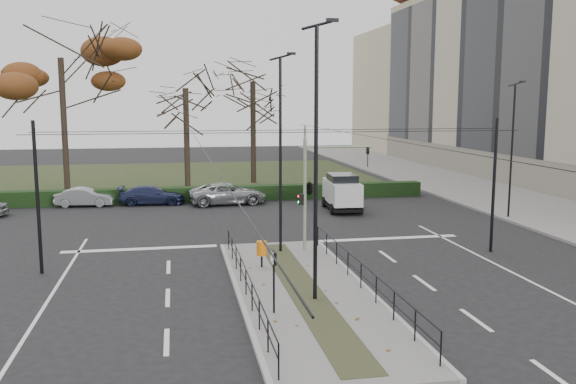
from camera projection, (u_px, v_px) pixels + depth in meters
name	position (u px, v px, depth m)	size (l,w,h in m)	color
ground	(290.00, 275.00, 23.81)	(140.00, 140.00, 0.00)	black
median_island	(304.00, 292.00, 21.37)	(4.40, 15.00, 0.14)	#605E5C
sidewalk_east	(460.00, 186.00, 48.47)	(8.00, 90.00, 0.14)	#605E5C
park	(156.00, 178.00, 53.82)	(38.00, 26.00, 0.10)	#263219
hedge	(150.00, 196.00, 40.72)	(38.00, 1.00, 1.00)	black
apartment_block	(566.00, 57.00, 50.70)	(13.09, 52.10, 21.64)	tan
median_railing	(305.00, 268.00, 21.14)	(4.14, 13.24, 0.92)	black
catenary	(283.00, 183.00, 24.88)	(20.00, 34.00, 6.00)	black
traffic_light	(311.00, 186.00, 26.85)	(3.38, 1.94, 4.97)	gray
litter_bin	(262.00, 249.00, 24.27)	(0.41, 0.41, 1.06)	black
info_panel	(274.00, 265.00, 18.86)	(0.11, 0.52, 1.98)	black
streetlamp_median_near	(316.00, 161.00, 19.74)	(0.76, 0.16, 9.15)	black
streetlamp_median_far	(281.00, 152.00, 26.31)	(0.72, 0.15, 8.63)	black
streetlamp_sidewalk	(512.00, 149.00, 34.56)	(0.65, 0.13, 7.73)	black
parked_car_second	(85.00, 197.00, 39.37)	(1.28, 3.66, 1.20)	#929499
parked_car_third	(152.00, 195.00, 40.13)	(1.73, 4.25, 1.23)	#1E2446
parked_car_fourth	(228.00, 194.00, 40.25)	(2.33, 5.05, 1.40)	#929499
white_van	(342.00, 191.00, 37.82)	(2.15, 4.28, 2.28)	silver
rust_tree	(61.00, 58.00, 44.04)	(11.35, 11.35, 12.85)	black
bare_tree_center	(253.00, 89.00, 49.46)	(6.76, 6.76, 10.97)	black
bare_tree_near	(186.00, 96.00, 46.41)	(6.35, 6.35, 10.16)	black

